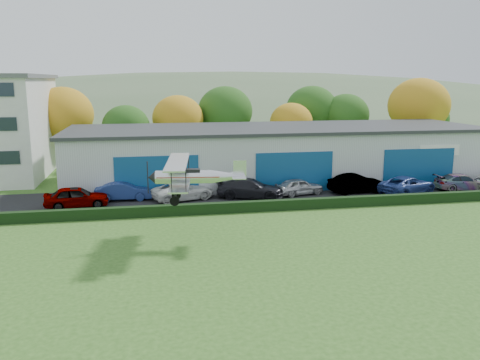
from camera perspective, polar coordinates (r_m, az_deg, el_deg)
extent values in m
plane|color=#2D561B|center=(23.00, 10.29, -13.95)|extent=(300.00, 300.00, 0.00)
cube|color=black|center=(42.86, 4.05, -1.77)|extent=(48.00, 9.00, 0.05)
cube|color=black|center=(38.28, 5.88, -2.83)|extent=(46.00, 0.60, 0.80)
cube|color=#B2B7BC|center=(49.55, 4.28, 2.93)|extent=(40.00, 12.00, 5.00)
cube|color=#2D3033|center=(49.23, 4.32, 5.98)|extent=(40.60, 12.60, 0.30)
cube|color=navy|center=(42.06, -9.55, 0.31)|extent=(7.00, 0.12, 3.60)
cube|color=navy|center=(43.93, 6.29, 0.88)|extent=(7.00, 0.12, 3.60)
cube|color=navy|center=(48.78, 19.91, 1.31)|extent=(7.00, 0.12, 3.60)
cylinder|color=#3D2614|center=(60.61, -19.45, 2.98)|extent=(0.36, 0.36, 3.15)
ellipsoid|color=#975E12|center=(60.17, -19.73, 7.18)|extent=(6.84, 6.84, 6.16)
cylinder|color=#3D2614|center=(58.01, -12.87, 2.64)|extent=(0.36, 0.36, 2.45)
ellipsoid|color=#1E4C14|center=(57.61, -13.02, 6.05)|extent=(5.32, 5.32, 4.79)
cylinder|color=#3D2614|center=(60.04, -7.08, 3.30)|extent=(0.36, 0.36, 2.80)
ellipsoid|color=#975E12|center=(59.62, -7.17, 7.07)|extent=(6.08, 6.08, 5.47)
cylinder|color=#3D2614|center=(62.64, -1.71, 3.88)|extent=(0.36, 0.36, 3.15)
ellipsoid|color=#1E4C14|center=(62.21, -1.73, 7.95)|extent=(6.84, 6.84, 6.16)
cylinder|color=#3D2614|center=(62.51, 5.86, 3.49)|extent=(0.36, 0.36, 2.45)
ellipsoid|color=#975E12|center=(62.13, 5.92, 6.65)|extent=(5.32, 5.32, 4.79)
cylinder|color=#3D2614|center=(67.04, 11.96, 3.98)|extent=(0.36, 0.36, 2.80)
ellipsoid|color=#1E4C14|center=(66.66, 12.10, 7.36)|extent=(6.08, 6.08, 5.47)
cylinder|color=#3D2614|center=(67.00, 19.64, 3.87)|extent=(0.36, 0.36, 3.50)
ellipsoid|color=#975E12|center=(66.59, 19.92, 8.09)|extent=(7.60, 7.60, 6.84)
cylinder|color=#3D2614|center=(72.51, 20.76, 3.90)|extent=(0.36, 0.36, 2.45)
ellipsoid|color=#1E4C14|center=(72.18, 20.96, 6.62)|extent=(5.32, 5.32, 4.79)
cylinder|color=#3D2614|center=(65.97, -24.93, 2.74)|extent=(0.36, 0.36, 2.10)
ellipsoid|color=#975E12|center=(65.65, -25.15, 5.30)|extent=(4.56, 4.56, 4.10)
cylinder|color=#3D2614|center=(67.46, 8.17, 4.31)|extent=(0.36, 0.36, 3.15)
ellipsoid|color=#1E4C14|center=(67.06, 8.28, 8.09)|extent=(6.84, 6.84, 6.16)
ellipsoid|color=#4C6642|center=(163.68, -0.84, 2.56)|extent=(320.00, 196.00, 56.00)
ellipsoid|color=#4C6642|center=(187.95, 20.75, 4.67)|extent=(240.00, 126.00, 36.00)
imported|color=gray|center=(40.59, -18.35, -1.86)|extent=(5.00, 2.40, 1.65)
imported|color=navy|center=(41.95, -13.26, -1.24)|extent=(4.66, 1.70, 1.53)
imported|color=silver|center=(41.26, -6.58, -1.29)|extent=(5.62, 3.85, 1.43)
imported|color=black|center=(41.60, 1.16, -0.96)|extent=(6.04, 3.85, 1.63)
imported|color=silver|center=(43.01, 6.82, -0.75)|extent=(4.55, 2.65, 1.45)
imported|color=gray|center=(44.70, 13.36, -0.39)|extent=(5.11, 2.03, 1.65)
imported|color=navy|center=(45.51, 18.76, -0.55)|extent=(6.12, 4.61, 1.54)
imported|color=gray|center=(48.97, 24.26, -0.22)|extent=(5.08, 2.40, 1.43)
cylinder|color=silver|center=(30.20, -6.50, 0.35)|extent=(3.49, 1.21, 0.81)
cone|color=silver|center=(30.19, -1.39, 0.41)|extent=(2.06, 1.04, 0.81)
cone|color=black|center=(30.35, -10.14, 0.30)|extent=(0.54, 0.86, 0.81)
cube|color=#9C230D|center=(30.18, -5.99, 0.44)|extent=(3.84, 1.27, 0.05)
cube|color=black|center=(30.11, -5.66, 1.06)|extent=(1.13, 0.66, 0.22)
cube|color=silver|center=(30.26, -6.83, -0.16)|extent=(1.89, 6.55, 0.09)
cube|color=silver|center=(30.05, -7.23, 2.10)|extent=(2.03, 6.92, 0.09)
cylinder|color=black|center=(27.88, -7.93, 0.10)|extent=(0.06, 0.06, 1.17)
cylinder|color=black|center=(27.83, -6.27, 0.12)|extent=(0.06, 0.06, 1.17)
cylinder|color=black|center=(32.46, -7.36, 1.71)|extent=(0.06, 0.06, 1.17)
cylinder|color=black|center=(32.42, -5.93, 1.73)|extent=(0.06, 0.06, 1.17)
cylinder|color=black|center=(29.80, -7.25, 1.41)|extent=(0.08, 0.20, 0.67)
cylinder|color=black|center=(30.41, -7.18, 1.61)|extent=(0.08, 0.20, 0.67)
cylinder|color=black|center=(30.01, -7.53, -1.24)|extent=(0.14, 0.63, 1.10)
cylinder|color=black|center=(30.76, -7.44, -0.93)|extent=(0.14, 0.63, 1.10)
cylinder|color=black|center=(30.50, -7.46, -2.07)|extent=(0.27, 1.70, 0.06)
cylinder|color=black|center=(29.72, -7.55, -2.43)|extent=(0.59, 0.19, 0.57)
cylinder|color=black|center=(31.29, -7.37, -1.72)|extent=(0.59, 0.19, 0.57)
cylinder|color=black|center=(30.27, -0.20, 0.01)|extent=(0.33, 0.09, 0.38)
cube|color=silver|center=(30.21, -0.20, 0.51)|extent=(1.08, 2.42, 0.05)
cube|color=silver|center=(30.14, -0.03, 1.35)|extent=(0.81, 0.15, 0.99)
cube|color=black|center=(30.38, -10.60, 0.29)|extent=(0.07, 0.11, 1.98)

